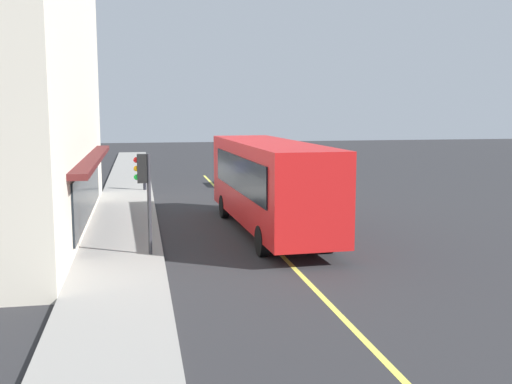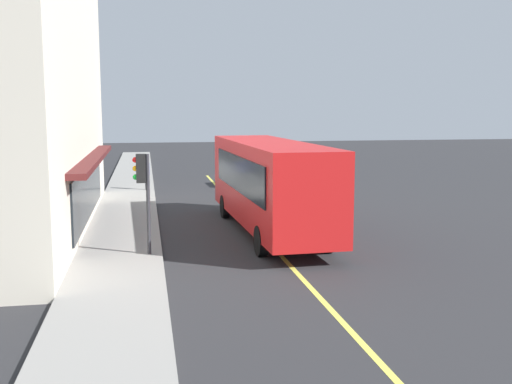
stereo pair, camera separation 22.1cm
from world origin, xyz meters
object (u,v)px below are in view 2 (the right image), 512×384
Objects in this scene: bus at (269,182)px; pedestrian_waiting at (147,171)px; car_white at (251,174)px; traffic_light at (143,180)px.

bus is 13.12m from pedestrian_waiting.
bus is 13.86m from car_white.
traffic_light is (-3.27, 4.73, 0.55)m from bus.
bus is 5.78m from traffic_light.
pedestrian_waiting is (15.53, -0.15, -1.32)m from traffic_light.
car_white is (16.97, -6.40, -1.79)m from traffic_light.
bus is at bearing -159.51° from pedestrian_waiting.
bus is 2.57× the size of car_white.
pedestrian_waiting is at bearing -0.54° from traffic_light.
pedestrian_waiting is at bearing 102.91° from car_white.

